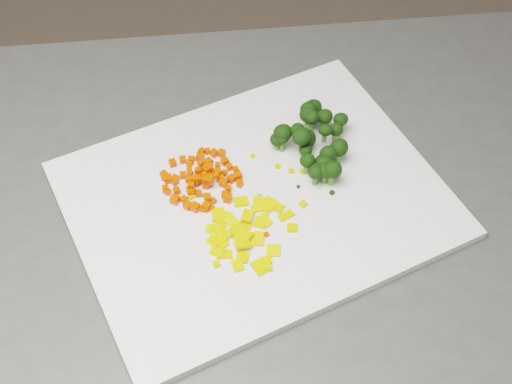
# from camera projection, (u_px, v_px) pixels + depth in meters

# --- Properties ---
(counter_block) EXTENTS (1.21, 0.94, 0.90)m
(counter_block) POSITION_uv_depth(u_px,v_px,m) (253.00, 356.00, 1.32)
(counter_block) COLOR #40403D
(counter_block) RESTS_ON ground
(cutting_board) EXTENTS (0.61, 0.57, 0.01)m
(cutting_board) POSITION_uv_depth(u_px,v_px,m) (256.00, 199.00, 0.97)
(cutting_board) COLOR white
(cutting_board) RESTS_ON counter_block
(carrot_pile) EXTENTS (0.11, 0.11, 0.03)m
(carrot_pile) POSITION_uv_depth(u_px,v_px,m) (201.00, 173.00, 0.97)
(carrot_pile) COLOR red
(carrot_pile) RESTS_ON cutting_board
(pepper_pile) EXTENTS (0.13, 0.13, 0.02)m
(pepper_pile) POSITION_uv_depth(u_px,v_px,m) (249.00, 232.00, 0.92)
(pepper_pile) COLOR #D8BA0B
(pepper_pile) RESTS_ON cutting_board
(broccoli_pile) EXTENTS (0.13, 0.13, 0.06)m
(broccoli_pile) POSITION_uv_depth(u_px,v_px,m) (316.00, 135.00, 1.00)
(broccoli_pile) COLOR black
(broccoli_pile) RESTS_ON cutting_board
(carrot_cube_0) EXTENTS (0.01, 0.01, 0.01)m
(carrot_cube_0) POSITION_uv_depth(u_px,v_px,m) (198.00, 170.00, 0.98)
(carrot_cube_0) COLOR red
(carrot_cube_0) RESTS_ON carrot_pile
(carrot_cube_1) EXTENTS (0.01, 0.01, 0.01)m
(carrot_cube_1) POSITION_uv_depth(u_px,v_px,m) (212.00, 172.00, 0.99)
(carrot_cube_1) COLOR red
(carrot_cube_1) RESTS_ON carrot_pile
(carrot_cube_2) EXTENTS (0.01, 0.01, 0.01)m
(carrot_cube_2) POSITION_uv_depth(u_px,v_px,m) (184.00, 199.00, 0.96)
(carrot_cube_2) COLOR red
(carrot_cube_2) RESTS_ON carrot_pile
(carrot_cube_3) EXTENTS (0.01, 0.01, 0.01)m
(carrot_cube_3) POSITION_uv_depth(u_px,v_px,m) (212.00, 208.00, 0.95)
(carrot_cube_3) COLOR red
(carrot_cube_3) RESTS_ON carrot_pile
(carrot_cube_4) EXTENTS (0.01, 0.01, 0.01)m
(carrot_cube_4) POSITION_uv_depth(u_px,v_px,m) (191.00, 160.00, 1.00)
(carrot_cube_4) COLOR red
(carrot_cube_4) RESTS_ON carrot_pile
(carrot_cube_5) EXTENTS (0.01, 0.01, 0.01)m
(carrot_cube_5) POSITION_uv_depth(u_px,v_px,m) (206.00, 185.00, 0.97)
(carrot_cube_5) COLOR red
(carrot_cube_5) RESTS_ON carrot_pile
(carrot_cube_6) EXTENTS (0.01, 0.01, 0.01)m
(carrot_cube_6) POSITION_uv_depth(u_px,v_px,m) (202.00, 170.00, 0.99)
(carrot_cube_6) COLOR red
(carrot_cube_6) RESTS_ON carrot_pile
(carrot_cube_7) EXTENTS (0.01, 0.01, 0.01)m
(carrot_cube_7) POSITION_uv_depth(u_px,v_px,m) (188.00, 205.00, 0.95)
(carrot_cube_7) COLOR red
(carrot_cube_7) RESTS_ON carrot_pile
(carrot_cube_8) EXTENTS (0.01, 0.01, 0.01)m
(carrot_cube_8) POSITION_uv_depth(u_px,v_px,m) (209.00, 167.00, 0.98)
(carrot_cube_8) COLOR red
(carrot_cube_8) RESTS_ON carrot_pile
(carrot_cube_9) EXTENTS (0.01, 0.01, 0.01)m
(carrot_cube_9) POSITION_uv_depth(u_px,v_px,m) (204.00, 209.00, 0.95)
(carrot_cube_9) COLOR red
(carrot_cube_9) RESTS_ON carrot_pile
(carrot_cube_10) EXTENTS (0.01, 0.01, 0.01)m
(carrot_cube_10) POSITION_uv_depth(u_px,v_px,m) (225.00, 161.00, 1.00)
(carrot_cube_10) COLOR red
(carrot_cube_10) RESTS_ON carrot_pile
(carrot_cube_11) EXTENTS (0.01, 0.01, 0.01)m
(carrot_cube_11) POSITION_uv_depth(u_px,v_px,m) (223.00, 183.00, 0.97)
(carrot_cube_11) COLOR red
(carrot_cube_11) RESTS_ON carrot_pile
(carrot_cube_12) EXTENTS (0.01, 0.01, 0.01)m
(carrot_cube_12) POSITION_uv_depth(u_px,v_px,m) (207.00, 151.00, 1.01)
(carrot_cube_12) COLOR red
(carrot_cube_12) RESTS_ON carrot_pile
(carrot_cube_13) EXTENTS (0.01, 0.01, 0.01)m
(carrot_cube_13) POSITION_uv_depth(u_px,v_px,m) (201.00, 163.00, 0.99)
(carrot_cube_13) COLOR red
(carrot_cube_13) RESTS_ON carrot_pile
(carrot_cube_14) EXTENTS (0.01, 0.01, 0.01)m
(carrot_cube_14) POSITION_uv_depth(u_px,v_px,m) (222.00, 153.00, 1.01)
(carrot_cube_14) COLOR red
(carrot_cube_14) RESTS_ON carrot_pile
(carrot_cube_15) EXTENTS (0.01, 0.01, 0.01)m
(carrot_cube_15) POSITION_uv_depth(u_px,v_px,m) (204.00, 169.00, 0.99)
(carrot_cube_15) COLOR red
(carrot_cube_15) RESTS_ON carrot_pile
(carrot_cube_16) EXTENTS (0.01, 0.01, 0.01)m
(carrot_cube_16) POSITION_uv_depth(u_px,v_px,m) (190.00, 173.00, 0.98)
(carrot_cube_16) COLOR red
(carrot_cube_16) RESTS_ON carrot_pile
(carrot_cube_17) EXTENTS (0.01, 0.01, 0.01)m
(carrot_cube_17) POSITION_uv_depth(u_px,v_px,m) (240.00, 183.00, 0.98)
(carrot_cube_17) COLOR red
(carrot_cube_17) RESTS_ON carrot_pile
(carrot_cube_18) EXTENTS (0.01, 0.01, 0.01)m
(carrot_cube_18) POSITION_uv_depth(u_px,v_px,m) (220.00, 175.00, 0.98)
(carrot_cube_18) COLOR red
(carrot_cube_18) RESTS_ON carrot_pile
(carrot_cube_19) EXTENTS (0.01, 0.01, 0.01)m
(carrot_cube_19) POSITION_uv_depth(u_px,v_px,m) (214.00, 153.00, 1.01)
(carrot_cube_19) COLOR red
(carrot_cube_19) RESTS_ON carrot_pile
(carrot_cube_20) EXTENTS (0.01, 0.01, 0.01)m
(carrot_cube_20) POSITION_uv_depth(u_px,v_px,m) (165.00, 178.00, 0.98)
(carrot_cube_20) COLOR red
(carrot_cube_20) RESTS_ON carrot_pile
(carrot_cube_21) EXTENTS (0.01, 0.01, 0.01)m
(carrot_cube_21) POSITION_uv_depth(u_px,v_px,m) (240.00, 185.00, 0.97)
(carrot_cube_21) COLOR red
(carrot_cube_21) RESTS_ON carrot_pile
(carrot_cube_22) EXTENTS (0.01, 0.01, 0.01)m
(carrot_cube_22) POSITION_uv_depth(u_px,v_px,m) (192.00, 159.00, 1.00)
(carrot_cube_22) COLOR red
(carrot_cube_22) RESTS_ON carrot_pile
(carrot_cube_23) EXTENTS (0.01, 0.01, 0.01)m
(carrot_cube_23) POSITION_uv_depth(u_px,v_px,m) (199.00, 194.00, 0.96)
(carrot_cube_23) COLOR red
(carrot_cube_23) RESTS_ON carrot_pile
(carrot_cube_24) EXTENTS (0.01, 0.01, 0.01)m
(carrot_cube_24) POSITION_uv_depth(u_px,v_px,m) (183.00, 175.00, 0.98)
(carrot_cube_24) COLOR red
(carrot_cube_24) RESTS_ON carrot_pile
(carrot_cube_25) EXTENTS (0.01, 0.01, 0.01)m
(carrot_cube_25) POSITION_uv_depth(u_px,v_px,m) (204.00, 180.00, 0.97)
(carrot_cube_25) COLOR red
(carrot_cube_25) RESTS_ON carrot_pile
(carrot_cube_26) EXTENTS (0.01, 0.01, 0.01)m
(carrot_cube_26) POSITION_uv_depth(u_px,v_px,m) (190.00, 164.00, 1.00)
(carrot_cube_26) COLOR red
(carrot_cube_26) RESTS_ON carrot_pile
(carrot_cube_27) EXTENTS (0.01, 0.01, 0.01)m
(carrot_cube_27) POSITION_uv_depth(u_px,v_px,m) (177.00, 191.00, 0.97)
(carrot_cube_27) COLOR red
(carrot_cube_27) RESTS_ON carrot_pile
(carrot_cube_28) EXTENTS (0.01, 0.01, 0.01)m
(carrot_cube_28) POSITION_uv_depth(u_px,v_px,m) (214.00, 201.00, 0.96)
(carrot_cube_28) COLOR red
(carrot_cube_28) RESTS_ON carrot_pile
(carrot_cube_29) EXTENTS (0.01, 0.01, 0.01)m
(carrot_cube_29) POSITION_uv_depth(u_px,v_px,m) (213.00, 174.00, 0.99)
(carrot_cube_29) COLOR red
(carrot_cube_29) RESTS_ON carrot_pile
(carrot_cube_30) EXTENTS (0.01, 0.01, 0.01)m
(carrot_cube_30) POSITION_uv_depth(u_px,v_px,m) (228.00, 198.00, 0.96)
(carrot_cube_30) COLOR red
(carrot_cube_30) RESTS_ON carrot_pile
(carrot_cube_31) EXTENTS (0.01, 0.01, 0.01)m
(carrot_cube_31) POSITION_uv_depth(u_px,v_px,m) (216.00, 175.00, 0.97)
(carrot_cube_31) COLOR red
(carrot_cube_31) RESTS_ON carrot_pile
(carrot_cube_32) EXTENTS (0.01, 0.01, 0.01)m
(carrot_cube_32) POSITION_uv_depth(u_px,v_px,m) (175.00, 179.00, 0.98)
(carrot_cube_32) COLOR red
(carrot_cube_32) RESTS_ON carrot_pile
(carrot_cube_33) EXTENTS (0.01, 0.01, 0.01)m
(carrot_cube_33) POSITION_uv_depth(u_px,v_px,m) (208.00, 198.00, 0.96)
(carrot_cube_33) COLOR red
(carrot_cube_33) RESTS_ON carrot_pile
(carrot_cube_34) EXTENTS (0.01, 0.01, 0.01)m
(carrot_cube_34) POSITION_uv_depth(u_px,v_px,m) (218.00, 165.00, 1.00)
(carrot_cube_34) COLOR red
(carrot_cube_34) RESTS_ON carrot_pile
(carrot_cube_35) EXTENTS (0.01, 0.01, 0.01)m
(carrot_cube_35) POSITION_uv_depth(u_px,v_px,m) (236.00, 170.00, 0.99)
(carrot_cube_35) COLOR red
(carrot_cube_35) RESTS_ON carrot_pile
(carrot_cube_36) EXTENTS (0.01, 0.01, 0.01)m
(carrot_cube_36) POSITION_uv_depth(u_px,v_px,m) (220.00, 177.00, 0.98)
(carrot_cube_36) COLOR red
(carrot_cube_36) RESTS_ON carrot_pile
(carrot_cube_37) EXTENTS (0.01, 0.01, 0.01)m
(carrot_cube_37) POSITION_uv_depth(u_px,v_px,m) (199.00, 179.00, 0.98)
(carrot_cube_37) COLOR red
(carrot_cube_37) RESTS_ON carrot_pile
(carrot_cube_38) EXTENTS (0.01, 0.01, 0.01)m
(carrot_cube_38) POSITION_uv_depth(u_px,v_px,m) (207.00, 177.00, 0.98)
(carrot_cube_38) COLOR red
(carrot_cube_38) RESTS_ON carrot_pile
(carrot_cube_39) EXTENTS (0.01, 0.01, 0.01)m
(carrot_cube_39) POSITION_uv_depth(u_px,v_px,m) (191.00, 185.00, 0.96)
(carrot_cube_39) COLOR red
(carrot_cube_39) RESTS_ON carrot_pile
(carrot_cube_40) EXTENTS (0.01, 0.01, 0.01)m
(carrot_cube_40) POSITION_uv_depth(u_px,v_px,m) (206.00, 170.00, 0.98)
(carrot_cube_40) COLOR red
(carrot_cube_40) RESTS_ON carrot_pile
(carrot_cube_41) EXTENTS (0.01, 0.01, 0.01)m
(carrot_cube_41) POSITION_uv_depth(u_px,v_px,m) (183.00, 160.00, 1.00)
(carrot_cube_41) COLOR red
(carrot_cube_41) RESTS_ON carrot_pile
(carrot_cube_42) EXTENTS (0.01, 0.01, 0.01)m
(carrot_cube_42) POSITION_uv_depth(u_px,v_px,m) (199.00, 155.00, 1.01)
(carrot_cube_42) COLOR red
(carrot_cube_42) RESTS_ON carrot_pile
(carrot_cube_43) EXTENTS (0.01, 0.01, 0.01)m
(carrot_cube_43) POSITION_uv_depth(u_px,v_px,m) (200.00, 157.00, 1.00)
(carrot_cube_43) COLOR red
(carrot_cube_43) RESTS_ON carrot_pile
(carrot_cube_44) EXTENTS (0.01, 0.01, 0.01)m
(carrot_cube_44) POSITION_uv_depth(u_px,v_px,m) (164.00, 174.00, 0.99)
(carrot_cube_44) COLOR red
(carrot_cube_44) RESTS_ON carrot_pile
(carrot_cube_45) EXTENTS (0.01, 0.01, 0.01)m
(carrot_cube_45) POSITION_uv_depth(u_px,v_px,m) (209.00, 162.00, 1.00)
(carrot_cube_45) COLOR red
(carrot_cube_45) RESTS_ON carrot_pile
(carrot_cube_46) EXTENTS (0.01, 0.01, 0.01)m
(carrot_cube_46) POSITION_uv_depth(u_px,v_px,m) (166.00, 189.00, 0.97)
(carrot_cube_46) COLOR red
(carrot_cube_46) RESTS_ON carrot_pile
(carrot_cube_47) EXTENTS (0.01, 0.01, 0.01)m
(carrot_cube_47) POSITION_uv_depth(u_px,v_px,m) (207.00, 207.00, 0.95)
(carrot_cube_47) COLOR red
(carrot_cube_47) RESTS_ON carrot_pile
(carrot_cube_48) EXTENTS (0.01, 0.01, 0.01)m
(carrot_cube_48) POSITION_uv_depth(u_px,v_px,m) (204.00, 175.00, 0.97)
(carrot_cube_48) COLOR red
(carrot_cube_48) RESTS_ON carrot_pile
(carrot_cube_49) EXTENTS (0.01, 0.01, 0.01)m
(carrot_cube_49) POSITION_uv_depth(u_px,v_px,m) (220.00, 178.00, 0.98)
(carrot_cube_49) COLOR red
(carrot_cube_49) RESTS_ON carrot_pile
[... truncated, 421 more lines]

